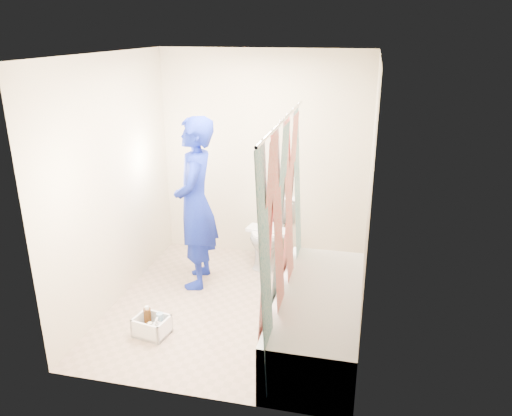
% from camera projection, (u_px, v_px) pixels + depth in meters
% --- Properties ---
extents(floor, '(2.60, 2.60, 0.00)m').
position_uv_depth(floor, '(236.00, 307.00, 4.94)').
color(floor, gray).
rests_on(floor, ground).
extents(ceiling, '(2.40, 2.60, 0.02)m').
position_uv_depth(ceiling, '(232.00, 54.00, 4.12)').
color(ceiling, white).
rests_on(ceiling, wall_back).
extents(wall_back, '(2.40, 0.02, 2.40)m').
position_uv_depth(wall_back, '(264.00, 157.00, 5.72)').
color(wall_back, '#C4BA96').
rests_on(wall_back, ground).
extents(wall_front, '(2.40, 0.02, 2.40)m').
position_uv_depth(wall_front, '(183.00, 251.00, 3.34)').
color(wall_front, '#C4BA96').
rests_on(wall_front, ground).
extents(wall_left, '(0.02, 2.60, 2.40)m').
position_uv_depth(wall_left, '(113.00, 183.00, 4.78)').
color(wall_left, '#C4BA96').
rests_on(wall_left, ground).
extents(wall_right, '(0.02, 2.60, 2.40)m').
position_uv_depth(wall_right, '(369.00, 201.00, 4.28)').
color(wall_right, '#C4BA96').
rests_on(wall_right, ground).
extents(bathtub, '(0.70, 1.75, 0.50)m').
position_uv_depth(bathtub, '(318.00, 317.00, 4.28)').
color(bathtub, silver).
rests_on(bathtub, ground).
extents(curtain_rod, '(0.02, 1.90, 0.02)m').
position_uv_depth(curtain_rod, '(284.00, 120.00, 3.77)').
color(curtain_rod, silver).
rests_on(curtain_rod, wall_back).
extents(shower_curtain, '(0.06, 1.75, 1.80)m').
position_uv_depth(shower_curtain, '(282.00, 233.00, 4.09)').
color(shower_curtain, silver).
rests_on(shower_curtain, curtain_rod).
extents(toilet, '(0.55, 0.81, 0.76)m').
position_uv_depth(toilet, '(271.00, 231.00, 5.77)').
color(toilet, white).
rests_on(toilet, ground).
extents(tank_lid, '(0.49, 0.28, 0.04)m').
position_uv_depth(tank_lid, '(268.00, 230.00, 5.64)').
color(tank_lid, white).
rests_on(tank_lid, toilet).
extents(tank_internals, '(0.18, 0.07, 0.25)m').
position_uv_depth(tank_internals, '(275.00, 196.00, 5.83)').
color(tank_internals, black).
rests_on(tank_internals, toilet).
extents(plumber, '(0.53, 0.72, 1.80)m').
position_uv_depth(plumber, '(196.00, 204.00, 5.12)').
color(plumber, '#1012A1').
rests_on(plumber, ground).
extents(cleaning_caddy, '(0.33, 0.28, 0.22)m').
position_uv_depth(cleaning_caddy, '(153.00, 327.00, 4.46)').
color(cleaning_caddy, white).
rests_on(cleaning_caddy, ground).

